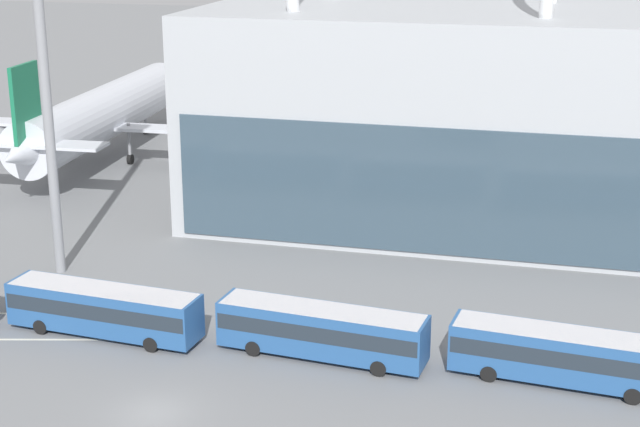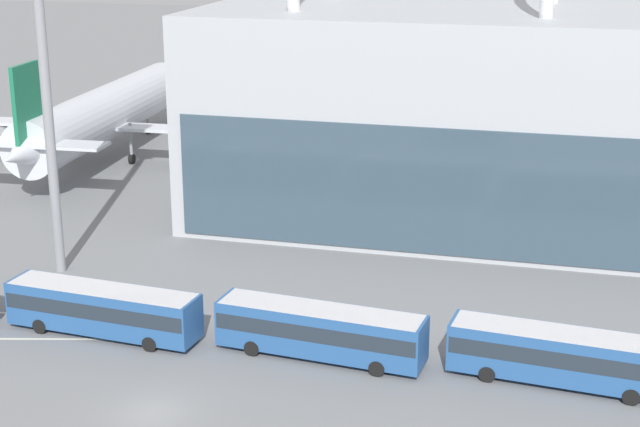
% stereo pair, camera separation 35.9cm
% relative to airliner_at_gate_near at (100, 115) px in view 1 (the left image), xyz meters
% --- Properties ---
extents(ground_plane, '(440.00, 440.00, 0.00)m').
position_rel_airliner_at_gate_near_xyz_m(ground_plane, '(28.56, -51.45, -5.03)').
color(ground_plane, slate).
extents(airliner_at_gate_near, '(38.83, 43.42, 13.13)m').
position_rel_airliner_at_gate_near_xyz_m(airliner_at_gate_near, '(0.00, 0.00, 0.00)').
color(airliner_at_gate_near, silver).
rests_on(airliner_at_gate_near, ground_plane).
extents(airliner_at_gate_far, '(39.54, 42.49, 14.15)m').
position_rel_airliner_at_gate_near_xyz_m(airliner_at_gate_far, '(49.35, 7.57, 0.40)').
color(airliner_at_gate_far, silver).
rests_on(airliner_at_gate_far, ground_plane).
extents(shuttle_bus_1, '(13.37, 3.92, 3.24)m').
position_rel_airliner_at_gate_near_xyz_m(shuttle_bus_1, '(21.26, -42.57, -3.13)').
color(shuttle_bus_1, '#285693').
rests_on(shuttle_bus_1, ground_plane).
extents(shuttle_bus_2, '(13.38, 4.03, 3.24)m').
position_rel_airliner_at_gate_near_xyz_m(shuttle_bus_2, '(35.85, -42.26, -3.13)').
color(shuttle_bus_2, '#285693').
rests_on(shuttle_bus_2, ground_plane).
extents(shuttle_bus_3, '(13.39, 4.04, 3.24)m').
position_rel_airliner_at_gate_near_xyz_m(shuttle_bus_3, '(50.45, -42.11, -3.13)').
color(shuttle_bus_3, '#285693').
rests_on(shuttle_bus_3, ground_plane).
extents(floodlight_mast, '(2.81, 2.81, 30.40)m').
position_rel_airliner_at_gate_near_xyz_m(floodlight_mast, '(12.61, -32.66, 13.57)').
color(floodlight_mast, gray).
rests_on(floodlight_mast, ground_plane).
extents(lane_stripe_1, '(10.08, 2.08, 0.01)m').
position_rel_airliner_at_gate_near_xyz_m(lane_stripe_1, '(14.43, -40.80, -5.03)').
color(lane_stripe_1, silver).
rests_on(lane_stripe_1, ground_plane).
extents(lane_stripe_2, '(10.37, 2.85, 0.01)m').
position_rel_airliner_at_gate_near_xyz_m(lane_stripe_2, '(17.14, -44.42, -5.03)').
color(lane_stripe_2, silver).
rests_on(lane_stripe_2, ground_plane).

